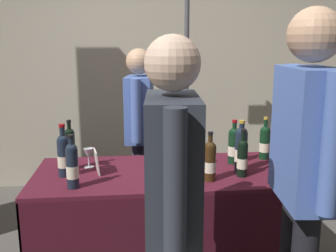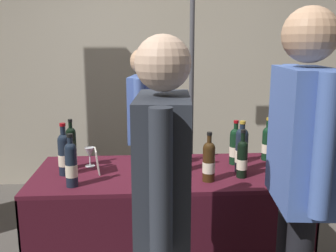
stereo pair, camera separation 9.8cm
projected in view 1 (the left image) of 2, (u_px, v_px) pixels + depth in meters
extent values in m
cube|color=#B2A893|center=(150.00, 76.00, 4.28)|extent=(5.06, 0.12, 2.44)
cube|color=#4C1423|center=(168.00, 173.00, 2.50)|extent=(1.72, 0.75, 0.02)
cube|color=#3E101D|center=(163.00, 204.00, 2.94)|extent=(1.72, 0.01, 0.74)
cube|color=#3E101D|center=(38.00, 233.00, 2.49)|extent=(0.01, 0.75, 0.74)
cube|color=#3E101D|center=(290.00, 221.00, 2.67)|extent=(0.01, 0.75, 0.74)
cylinder|color=black|center=(265.00, 145.00, 2.75)|extent=(0.07, 0.07, 0.20)
sphere|color=black|center=(265.00, 131.00, 2.72)|extent=(0.07, 0.07, 0.07)
cylinder|color=black|center=(266.00, 125.00, 2.71)|extent=(0.03, 0.03, 0.08)
cylinder|color=#B7932D|center=(266.00, 118.00, 2.70)|extent=(0.03, 0.03, 0.02)
cylinder|color=beige|center=(264.00, 147.00, 2.75)|extent=(0.07, 0.07, 0.07)
cylinder|color=#38230F|center=(182.00, 154.00, 2.48)|extent=(0.07, 0.07, 0.23)
sphere|color=#38230F|center=(183.00, 137.00, 2.45)|extent=(0.07, 0.07, 0.07)
cylinder|color=#38230F|center=(183.00, 130.00, 2.44)|extent=(0.03, 0.03, 0.08)
cylinder|color=black|center=(183.00, 123.00, 2.43)|extent=(0.03, 0.03, 0.02)
cylinder|color=beige|center=(182.00, 157.00, 2.48)|extent=(0.07, 0.07, 0.07)
cylinder|color=black|center=(234.00, 148.00, 2.64)|extent=(0.08, 0.08, 0.21)
sphere|color=black|center=(234.00, 133.00, 2.62)|extent=(0.08, 0.08, 0.08)
cylinder|color=black|center=(235.00, 128.00, 2.61)|extent=(0.03, 0.03, 0.08)
cylinder|color=maroon|center=(235.00, 121.00, 2.60)|extent=(0.03, 0.03, 0.02)
cylinder|color=beige|center=(234.00, 151.00, 2.65)|extent=(0.08, 0.08, 0.07)
cylinder|color=#192333|center=(64.00, 159.00, 2.38)|extent=(0.07, 0.07, 0.23)
sphere|color=#192333|center=(63.00, 141.00, 2.35)|extent=(0.07, 0.07, 0.07)
cylinder|color=#192333|center=(62.00, 134.00, 2.35)|extent=(0.03, 0.03, 0.09)
cylinder|color=maroon|center=(62.00, 125.00, 2.33)|extent=(0.04, 0.04, 0.02)
cylinder|color=beige|center=(64.00, 161.00, 2.38)|extent=(0.08, 0.08, 0.07)
cylinder|color=#192333|center=(241.00, 152.00, 2.48)|extent=(0.08, 0.08, 0.25)
sphere|color=#192333|center=(242.00, 133.00, 2.45)|extent=(0.08, 0.08, 0.08)
cylinder|color=#192333|center=(242.00, 128.00, 2.45)|extent=(0.03, 0.03, 0.07)
cylinder|color=#B7932D|center=(242.00, 122.00, 2.44)|extent=(0.04, 0.04, 0.02)
cylinder|color=beige|center=(241.00, 155.00, 2.48)|extent=(0.08, 0.08, 0.08)
cylinder|color=black|center=(70.00, 151.00, 2.51)|extent=(0.07, 0.07, 0.24)
sphere|color=black|center=(69.00, 133.00, 2.48)|extent=(0.06, 0.06, 0.06)
cylinder|color=black|center=(69.00, 128.00, 2.47)|extent=(0.02, 0.02, 0.07)
cylinder|color=black|center=(69.00, 121.00, 2.47)|extent=(0.03, 0.03, 0.02)
cylinder|color=beige|center=(71.00, 154.00, 2.51)|extent=(0.07, 0.07, 0.08)
cylinder|color=black|center=(242.00, 161.00, 2.38)|extent=(0.06, 0.06, 0.20)
sphere|color=black|center=(243.00, 145.00, 2.36)|extent=(0.06, 0.06, 0.06)
cylinder|color=black|center=(243.00, 138.00, 2.35)|extent=(0.03, 0.03, 0.08)
cylinder|color=black|center=(243.00, 131.00, 2.34)|extent=(0.03, 0.03, 0.02)
cylinder|color=beige|center=(242.00, 163.00, 2.38)|extent=(0.07, 0.07, 0.06)
cylinder|color=#38230F|center=(210.00, 164.00, 2.31)|extent=(0.07, 0.07, 0.21)
sphere|color=#38230F|center=(210.00, 148.00, 2.28)|extent=(0.07, 0.07, 0.07)
cylinder|color=#38230F|center=(210.00, 141.00, 2.28)|extent=(0.03, 0.03, 0.08)
cylinder|color=black|center=(211.00, 133.00, 2.27)|extent=(0.03, 0.03, 0.02)
cylinder|color=beige|center=(210.00, 167.00, 2.31)|extent=(0.08, 0.08, 0.07)
cylinder|color=#192333|center=(72.00, 169.00, 2.18)|extent=(0.07, 0.07, 0.23)
sphere|color=#192333|center=(71.00, 149.00, 2.16)|extent=(0.07, 0.07, 0.07)
cylinder|color=#192333|center=(71.00, 144.00, 2.15)|extent=(0.03, 0.03, 0.07)
cylinder|color=black|center=(71.00, 136.00, 2.14)|extent=(0.03, 0.03, 0.02)
cylinder|color=beige|center=(73.00, 172.00, 2.19)|extent=(0.07, 0.07, 0.07)
cylinder|color=silver|center=(168.00, 169.00, 2.52)|extent=(0.06, 0.06, 0.00)
cylinder|color=silver|center=(168.00, 164.00, 2.52)|extent=(0.01, 0.01, 0.07)
cone|color=silver|center=(168.00, 153.00, 2.50)|extent=(0.08, 0.08, 0.07)
cylinder|color=silver|center=(89.00, 167.00, 2.57)|extent=(0.07, 0.07, 0.00)
cylinder|color=silver|center=(89.00, 162.00, 2.57)|extent=(0.01, 0.01, 0.06)
cone|color=silver|center=(88.00, 153.00, 2.55)|extent=(0.07, 0.07, 0.07)
cylinder|color=silver|center=(176.00, 153.00, 2.64)|extent=(0.10, 0.10, 0.15)
cylinder|color=#38722D|center=(179.00, 133.00, 2.59)|extent=(0.01, 0.04, 0.29)
ellipsoid|color=gold|center=(178.00, 111.00, 2.58)|extent=(0.03, 0.03, 0.05)
cylinder|color=#38722D|center=(175.00, 140.00, 2.60)|extent=(0.02, 0.02, 0.19)
ellipsoid|color=gold|center=(174.00, 127.00, 2.57)|extent=(0.03, 0.03, 0.05)
cylinder|color=#38722D|center=(175.00, 135.00, 2.61)|extent=(0.04, 0.02, 0.25)
ellipsoid|color=red|center=(178.00, 118.00, 2.58)|extent=(0.03, 0.03, 0.05)
cylinder|color=#38722D|center=(177.00, 132.00, 2.61)|extent=(0.04, 0.04, 0.29)
ellipsoid|color=red|center=(179.00, 111.00, 2.60)|extent=(0.03, 0.03, 0.05)
cylinder|color=#38722D|center=(174.00, 133.00, 2.64)|extent=(0.01, 0.05, 0.26)
ellipsoid|color=pink|center=(175.00, 114.00, 2.63)|extent=(0.03, 0.03, 0.05)
cylinder|color=#38722D|center=(176.00, 138.00, 2.64)|extent=(0.03, 0.02, 0.20)
ellipsoid|color=red|center=(178.00, 124.00, 2.62)|extent=(0.03, 0.03, 0.05)
cube|color=silver|center=(97.00, 162.00, 2.44)|extent=(0.05, 0.14, 0.15)
cylinder|color=#2D3347|center=(142.00, 180.00, 3.43)|extent=(0.12, 0.12, 0.77)
cylinder|color=#2D3347|center=(140.00, 186.00, 3.28)|extent=(0.12, 0.12, 0.77)
cube|color=#4C6BB7|center=(139.00, 109.00, 3.22)|extent=(0.26, 0.41, 0.54)
sphere|color=tan|center=(139.00, 61.00, 3.13)|extent=(0.21, 0.21, 0.21)
cylinder|color=#4C6BB7|center=(142.00, 102.00, 3.45)|extent=(0.08, 0.08, 0.50)
cylinder|color=#4C6BB7|center=(136.00, 111.00, 2.98)|extent=(0.08, 0.08, 0.50)
cube|color=#2D333D|center=(172.00, 166.00, 1.56)|extent=(0.25, 0.47, 0.57)
sphere|color=beige|center=(173.00, 63.00, 1.47)|extent=(0.22, 0.22, 0.22)
cylinder|color=#2D333D|center=(175.00, 184.00, 1.29)|extent=(0.08, 0.08, 0.52)
cylinder|color=#2D333D|center=(170.00, 143.00, 1.82)|extent=(0.08, 0.08, 0.52)
cube|color=#4C6BB7|center=(307.00, 136.00, 1.72)|extent=(0.25, 0.45, 0.61)
sphere|color=tan|center=(315.00, 35.00, 1.63)|extent=(0.24, 0.24, 0.24)
cylinder|color=#4C6BB7|center=(332.00, 145.00, 1.46)|extent=(0.08, 0.08, 0.56)
cylinder|color=#4C6BB7|center=(289.00, 119.00, 1.97)|extent=(0.08, 0.08, 0.56)
cylinder|color=#47474C|center=(186.00, 93.00, 3.54)|extent=(0.04, 0.04, 2.25)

